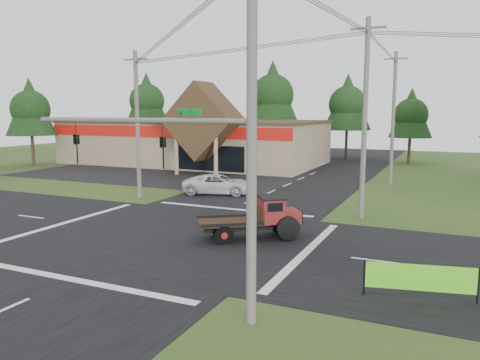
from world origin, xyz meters
The scene contains 19 objects.
ground centered at (0.00, 0.00, 0.00)m, with size 120.00×120.00×0.00m, color #254518.
road_ns centered at (0.00, 0.00, 0.01)m, with size 12.00×120.00×0.02m, color black.
road_ew centered at (0.00, 0.00, 0.01)m, with size 120.00×12.00×0.02m, color black.
parking_apron centered at (-14.00, 19.00, 0.01)m, with size 28.00×14.00×0.02m, color black.
cvs_building centered at (-15.70, 29.57, 2.78)m, with size 30.40×18.20×9.19m.
traffic_signal_mast centered at (5.82, -7.50, 4.43)m, with size 8.12×0.24×7.00m.
utility_pole_nr centered at (7.50, -7.50, 5.64)m, with size 2.00×0.30×11.00m.
utility_pole_nw centered at (-8.00, 8.00, 5.39)m, with size 2.00×0.30×10.50m.
utility_pole_ne centered at (8.00, 8.00, 5.89)m, with size 2.00×0.30×11.50m.
utility_pole_n centered at (8.00, 22.00, 5.74)m, with size 2.00×0.30×11.20m.
tree_row_a centered at (-30.00, 40.00, 8.05)m, with size 6.72×6.72×12.12m.
tree_row_b centered at (-20.00, 42.00, 6.70)m, with size 5.60×5.60×10.10m.
tree_row_c centered at (-10.00, 41.00, 8.72)m, with size 7.28×7.28×13.13m.
tree_row_d centered at (0.00, 42.00, 7.38)m, with size 6.16×6.16×11.11m.
tree_row_e centered at (8.00, 40.00, 6.03)m, with size 5.04×5.04×9.09m.
tree_side_w centered at (-32.00, 20.00, 6.70)m, with size 5.60×5.60×10.10m.
antique_flatbed_truck centered at (3.81, 1.12, 1.06)m, with size 1.94×5.09×2.13m, color #57180C, non-canonical shape.
roadside_banner centered at (11.97, -3.57, 0.63)m, with size 3.70×0.11×1.26m, color #5DDB1D, non-canonical shape.
white_pickup centered at (-3.43, 11.79, 0.75)m, with size 2.48×5.38×1.50m, color silver.
Camera 1 is at (12.67, -19.69, 6.28)m, focal length 35.00 mm.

